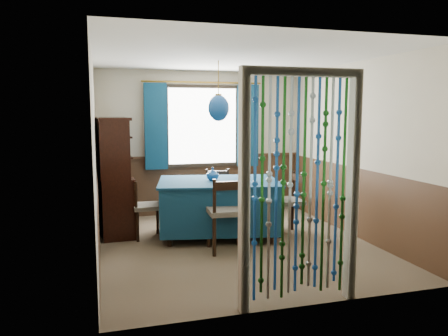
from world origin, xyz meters
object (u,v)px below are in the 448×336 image
object	(u,v)px
bowl_shelf	(118,153)
dining_table	(219,204)
sideboard	(114,192)
vase_sideboard	(117,167)
chair_near	(227,212)
chair_right	(289,202)
chair_far	(218,195)
chair_left	(145,207)
vase_table	(213,174)
pendant_lamp	(218,108)

from	to	relation	value
bowl_shelf	dining_table	bearing A→B (deg)	-20.31
sideboard	vase_sideboard	size ratio (longest dim) A/B	9.52
chair_near	chair_right	xyz separation A→B (m)	(1.11, 0.55, -0.04)
chair_near	chair_far	bearing A→B (deg)	82.88
chair_near	chair_right	distance (m)	1.24
bowl_shelf	vase_sideboard	size ratio (longest dim) A/B	1.15
dining_table	sideboard	distance (m)	1.62
chair_left	sideboard	bearing A→B (deg)	-143.22
chair_left	chair_right	world-z (taller)	chair_right
chair_far	chair_left	distance (m)	1.33
sideboard	bowl_shelf	world-z (taller)	sideboard
dining_table	vase_table	distance (m)	0.44
dining_table	pendant_lamp	world-z (taller)	pendant_lamp
dining_table	sideboard	world-z (taller)	sideboard
sideboard	pendant_lamp	xyz separation A→B (m)	(1.43, -0.75, 1.25)
chair_far	chair_left	bearing A→B (deg)	35.50
dining_table	vase_table	world-z (taller)	vase_table
chair_left	vase_table	world-z (taller)	vase_table
chair_near	chair_right	world-z (taller)	chair_near
chair_right	pendant_lamp	bearing A→B (deg)	82.47
dining_table	sideboard	xyz separation A→B (m)	(-1.43, 0.75, 0.13)
dining_table	pendant_lamp	size ratio (longest dim) A/B	2.26
sideboard	pendant_lamp	size ratio (longest dim) A/B	2.05
vase_sideboard	vase_table	bearing A→B (deg)	-35.48
bowl_shelf	vase_table	bearing A→B (deg)	-19.95
chair_left	pendant_lamp	world-z (taller)	pendant_lamp
sideboard	bowl_shelf	xyz separation A→B (m)	(0.06, -0.24, 0.60)
chair_right	bowl_shelf	xyz separation A→B (m)	(-2.40, 0.67, 0.72)
chair_near	sideboard	bearing A→B (deg)	136.37
dining_table	chair_far	size ratio (longest dim) A/B	2.18
dining_table	bowl_shelf	world-z (taller)	bowl_shelf
dining_table	chair_far	xyz separation A→B (m)	(0.19, 0.73, -0.01)
chair_left	dining_table	bearing A→B (deg)	78.51
chair_left	chair_near	bearing A→B (deg)	45.89
chair_far	bowl_shelf	bearing A→B (deg)	20.21
chair_right	vase_table	xyz separation A→B (m)	(-1.11, 0.20, 0.42)
dining_table	chair_right	bearing A→B (deg)	2.44
chair_right	pendant_lamp	distance (m)	1.72
chair_far	vase_sideboard	bearing A→B (deg)	3.73
chair_far	sideboard	bearing A→B (deg)	11.46
chair_right	vase_sideboard	xyz separation A→B (m)	(-2.40, 1.12, 0.47)
pendant_lamp	vase_sideboard	xyz separation A→B (m)	(-1.37, 0.96, -0.90)
bowl_shelf	chair_right	bearing A→B (deg)	-15.49
dining_table	chair_near	xyz separation A→B (m)	(-0.08, -0.71, 0.05)
chair_near	chair_far	size ratio (longest dim) A/B	1.13
chair_near	bowl_shelf	bearing A→B (deg)	140.25
dining_table	chair_right	size ratio (longest dim) A/B	2.09
chair_near	vase_sideboard	size ratio (longest dim) A/B	5.43
chair_far	chair_right	size ratio (longest dim) A/B	0.96
chair_right	sideboard	size ratio (longest dim) A/B	0.53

